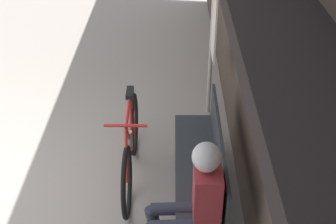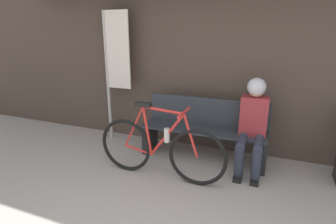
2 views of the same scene
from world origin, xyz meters
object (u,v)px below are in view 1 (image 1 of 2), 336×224
Objects in this scene: banner_pole at (214,19)px; person_seated at (194,196)px; bicycle at (131,148)px; park_bench_near at (203,170)px.

person_seated is at bearing -7.38° from banner_pole.
bicycle is 1.74m from banner_pole.
person_seated is at bearing 30.70° from bicycle.
bicycle is at bearing -37.53° from banner_pole.
banner_pole reaches higher than park_bench_near.
park_bench_near is 1.42× the size of person_seated.
park_bench_near is 1.79m from banner_pole.
person_seated is (1.02, 0.61, 0.32)m from bicycle.
bicycle reaches higher than park_bench_near.
bicycle is (-0.37, -0.72, -0.03)m from park_bench_near.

